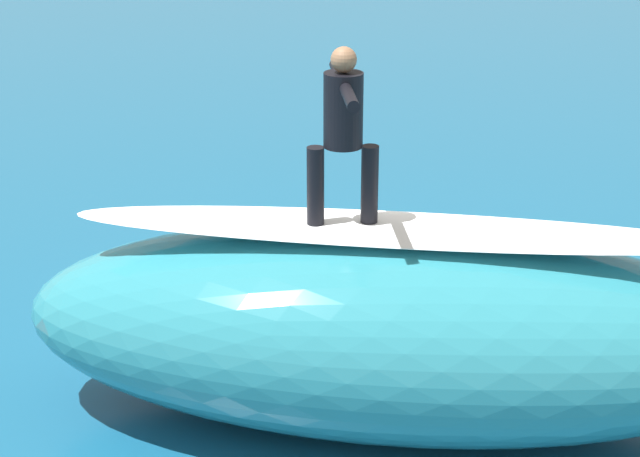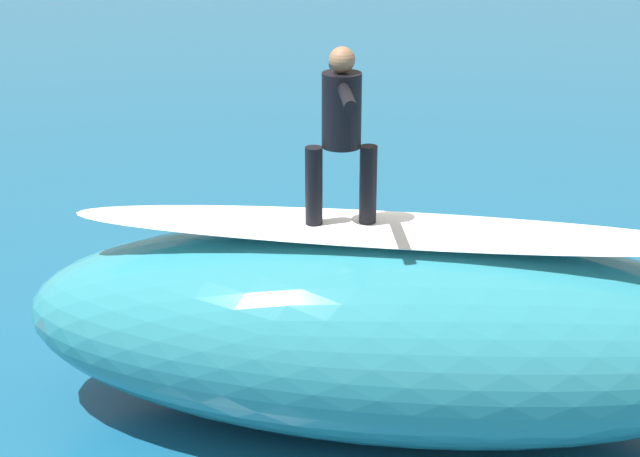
{
  "view_description": "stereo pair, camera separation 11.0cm",
  "coord_description": "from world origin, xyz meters",
  "px_view_note": "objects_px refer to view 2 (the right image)",
  "views": [
    {
      "loc": [
        0.32,
        10.58,
        5.45
      ],
      "look_at": [
        0.3,
        0.65,
        1.46
      ],
      "focal_mm": 57.07,
      "sensor_mm": 36.0,
      "label": 1
    },
    {
      "loc": [
        0.21,
        10.58,
        5.45
      ],
      "look_at": [
        0.3,
        0.65,
        1.46
      ],
      "focal_mm": 57.07,
      "sensor_mm": 36.0,
      "label": 2
    }
  ],
  "objects_px": {
    "surfer_paddling": "(313,282)",
    "surfer_riding": "(342,124)",
    "surfboard_riding": "(341,227)",
    "surfboard_paddling": "(305,296)"
  },
  "relations": [
    {
      "from": "surfboard_paddling",
      "to": "surfboard_riding",
      "type": "bearing_deg",
      "value": 62.89
    },
    {
      "from": "surfboard_riding",
      "to": "surfer_paddling",
      "type": "bearing_deg",
      "value": -88.19
    },
    {
      "from": "surfboard_riding",
      "to": "surfer_riding",
      "type": "distance_m",
      "value": 0.98
    },
    {
      "from": "surfboard_riding",
      "to": "surfer_paddling",
      "type": "xyz_separation_m",
      "value": [
        0.31,
        -2.68,
        -1.79
      ]
    },
    {
      "from": "surfer_riding",
      "to": "surfer_paddling",
      "type": "xyz_separation_m",
      "value": [
        0.31,
        -2.68,
        -2.77
      ]
    },
    {
      "from": "surfer_riding",
      "to": "surfer_paddling",
      "type": "bearing_deg",
      "value": -88.19
    },
    {
      "from": "surfboard_riding",
      "to": "surfboard_paddling",
      "type": "distance_m",
      "value": 3.28
    },
    {
      "from": "surfer_paddling",
      "to": "surfboard_paddling",
      "type": "bearing_deg",
      "value": 0.0
    },
    {
      "from": "surfboard_riding",
      "to": "surfboard_paddling",
      "type": "xyz_separation_m",
      "value": [
        0.4,
        -2.61,
        -1.96
      ]
    },
    {
      "from": "surfer_paddling",
      "to": "surfer_riding",
      "type": "bearing_deg",
      "value": 60.62
    }
  ]
}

